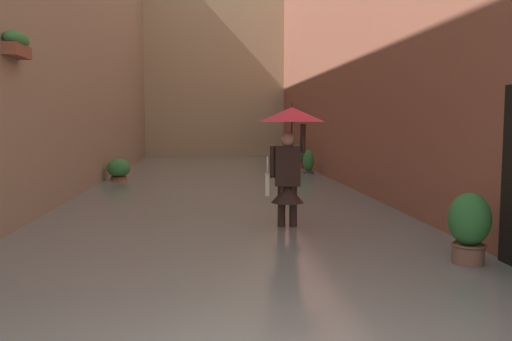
{
  "coord_description": "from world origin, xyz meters",
  "views": [
    {
      "loc": [
        0.27,
        2.15,
        1.8
      ],
      "look_at": [
        -0.37,
        -5.11,
        1.11
      ],
      "focal_mm": 37.33,
      "sensor_mm": 36.0,
      "label": 1
    }
  ],
  "objects_px": {
    "person_wading": "(290,145)",
    "potted_plant_near_left": "(300,157)",
    "potted_plant_far_left": "(469,231)",
    "potted_plant_far_right": "(119,171)",
    "potted_plant_mid_left": "(308,164)"
  },
  "relations": [
    {
      "from": "person_wading",
      "to": "potted_plant_near_left",
      "type": "relative_size",
      "value": 2.07
    },
    {
      "from": "potted_plant_near_left",
      "to": "potted_plant_far_left",
      "type": "height_order",
      "value": "potted_plant_near_left"
    },
    {
      "from": "potted_plant_near_left",
      "to": "potted_plant_far_right",
      "type": "xyz_separation_m",
      "value": [
        5.57,
        3.36,
        -0.12
      ]
    },
    {
      "from": "person_wading",
      "to": "potted_plant_near_left",
      "type": "height_order",
      "value": "person_wading"
    },
    {
      "from": "potted_plant_near_left",
      "to": "potted_plant_far_right",
      "type": "relative_size",
      "value": 1.3
    },
    {
      "from": "potted_plant_mid_left",
      "to": "potted_plant_far_right",
      "type": "height_order",
      "value": "potted_plant_mid_left"
    },
    {
      "from": "potted_plant_far_left",
      "to": "potted_plant_far_right",
      "type": "bearing_deg",
      "value": -59.03
    },
    {
      "from": "potted_plant_mid_left",
      "to": "potted_plant_far_right",
      "type": "xyz_separation_m",
      "value": [
        5.49,
        1.27,
        -0.03
      ]
    },
    {
      "from": "potted_plant_far_left",
      "to": "potted_plant_far_right",
      "type": "xyz_separation_m",
      "value": [
        5.4,
        -9.0,
        -0.12
      ]
    },
    {
      "from": "potted_plant_near_left",
      "to": "potted_plant_mid_left",
      "type": "distance_m",
      "value": 2.08
    },
    {
      "from": "person_wading",
      "to": "potted_plant_far_right",
      "type": "bearing_deg",
      "value": -61.22
    },
    {
      "from": "potted_plant_far_left",
      "to": "person_wading",
      "type": "bearing_deg",
      "value": -53.18
    },
    {
      "from": "person_wading",
      "to": "potted_plant_near_left",
      "type": "distance_m",
      "value": 10.28
    },
    {
      "from": "person_wading",
      "to": "potted_plant_far_right",
      "type": "relative_size",
      "value": 2.7
    },
    {
      "from": "person_wading",
      "to": "potted_plant_far_right",
      "type": "xyz_separation_m",
      "value": [
        3.69,
        -6.71,
        -1.0
      ]
    }
  ]
}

